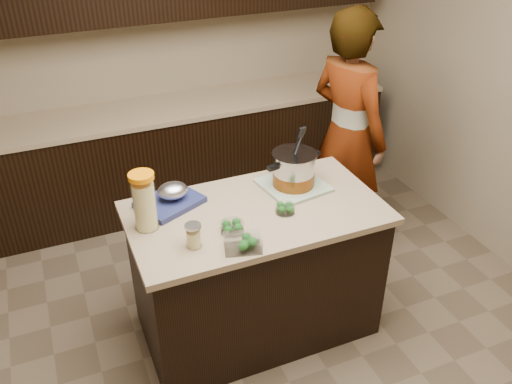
# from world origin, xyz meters

# --- Properties ---
(ground_plane) EXTENTS (4.00, 4.00, 0.00)m
(ground_plane) POSITION_xyz_m (0.00, 0.00, 0.00)
(ground_plane) COLOR brown
(ground_plane) RESTS_ON ground
(room_shell) EXTENTS (4.04, 4.04, 2.72)m
(room_shell) POSITION_xyz_m (0.00, 0.00, 1.71)
(room_shell) COLOR tan
(room_shell) RESTS_ON ground
(back_cabinets) EXTENTS (3.60, 0.63, 2.33)m
(back_cabinets) POSITION_xyz_m (0.00, 1.74, 0.94)
(back_cabinets) COLOR black
(back_cabinets) RESTS_ON ground
(island) EXTENTS (1.46, 0.81, 0.90)m
(island) POSITION_xyz_m (0.00, 0.00, 0.45)
(island) COLOR black
(island) RESTS_ON ground
(dish_towel) EXTENTS (0.41, 0.41, 0.02)m
(dish_towel) POSITION_xyz_m (0.31, 0.15, 0.91)
(dish_towel) COLOR #60865A
(dish_towel) RESTS_ON island
(stock_pot) EXTENTS (0.38, 0.32, 0.38)m
(stock_pot) POSITION_xyz_m (0.31, 0.15, 1.01)
(stock_pot) COLOR #B7B7BC
(stock_pot) RESTS_ON dish_towel
(lemonade_pitcher) EXTENTS (0.16, 0.16, 0.33)m
(lemonade_pitcher) POSITION_xyz_m (-0.61, 0.07, 1.05)
(lemonade_pitcher) COLOR #DCCF86
(lemonade_pitcher) RESTS_ON island
(mason_jar) EXTENTS (0.11, 0.11, 0.14)m
(mason_jar) POSITION_xyz_m (-0.43, -0.19, 0.96)
(mason_jar) COLOR #DCCF86
(mason_jar) RESTS_ON island
(broccoli_tub_left) EXTENTS (0.16, 0.16, 0.06)m
(broccoli_tub_left) POSITION_xyz_m (-0.20, -0.15, 0.93)
(broccoli_tub_left) COLOR silver
(broccoli_tub_left) RESTS_ON island
(broccoli_tub_right) EXTENTS (0.13, 0.13, 0.05)m
(broccoli_tub_right) POSITION_xyz_m (0.14, -0.09, 0.92)
(broccoli_tub_right) COLOR silver
(broccoli_tub_right) RESTS_ON island
(broccoli_tub_rect) EXTENTS (0.22, 0.18, 0.07)m
(broccoli_tub_rect) POSITION_xyz_m (-0.20, -0.31, 0.93)
(broccoli_tub_rect) COLOR silver
(broccoli_tub_rect) RESTS_ON island
(blue_tray) EXTENTS (0.42, 0.39, 0.13)m
(blue_tray) POSITION_xyz_m (-0.43, 0.24, 0.94)
(blue_tray) COLOR navy
(blue_tray) RESTS_ON island
(person) EXTENTS (0.60, 0.76, 1.83)m
(person) POSITION_xyz_m (0.98, 0.63, 0.92)
(person) COLOR gray
(person) RESTS_ON ground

